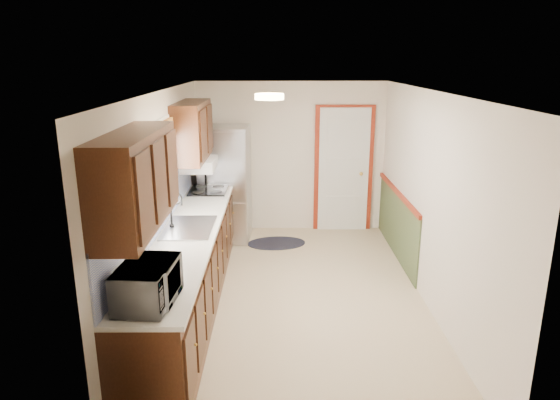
{
  "coord_description": "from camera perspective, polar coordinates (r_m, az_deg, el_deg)",
  "views": [
    {
      "loc": [
        -0.22,
        -5.39,
        2.74
      ],
      "look_at": [
        -0.19,
        0.18,
        1.15
      ],
      "focal_mm": 32.0,
      "sensor_mm": 36.0,
      "label": 1
    }
  ],
  "objects": [
    {
      "name": "ceiling_fixture",
      "position": [
        5.21,
        -1.23,
        11.73
      ],
      "size": [
        0.3,
        0.3,
        0.06
      ],
      "primitive_type": "cylinder",
      "color": "#FFD88C",
      "rests_on": "room_shell"
    },
    {
      "name": "back_wall_trim",
      "position": [
        7.92,
        8.5,
        2.23
      ],
      "size": [
        1.12,
        2.3,
        2.08
      ],
      "color": "maroon",
      "rests_on": "ground"
    },
    {
      "name": "rug",
      "position": [
        7.67,
        -0.4,
        -4.95
      ],
      "size": [
        0.94,
        0.67,
        0.01
      ],
      "primitive_type": "ellipsoid",
      "rotation": [
        0.0,
        0.0,
        0.12
      ],
      "color": "black",
      "rests_on": "ground"
    },
    {
      "name": "refrigerator",
      "position": [
        7.71,
        -6.28,
        1.87
      ],
      "size": [
        0.77,
        0.75,
        1.76
      ],
      "rotation": [
        0.0,
        0.0,
        -0.05
      ],
      "color": "#B7B7BC",
      "rests_on": "ground"
    },
    {
      "name": "room_shell",
      "position": [
        5.61,
        1.93,
        -0.02
      ],
      "size": [
        3.2,
        5.2,
        2.52
      ],
      "color": "#C6B08B",
      "rests_on": "ground"
    },
    {
      "name": "microwave",
      "position": [
        3.92,
        -14.93,
        -8.82
      ],
      "size": [
        0.36,
        0.6,
        0.39
      ],
      "primitive_type": "imported",
      "rotation": [
        0.0,
        0.0,
        1.49
      ],
      "color": "white",
      "rests_on": "kitchen_run"
    },
    {
      "name": "cooktop",
      "position": [
        7.09,
        -8.18,
        1.14
      ],
      "size": [
        0.52,
        0.62,
        0.02
      ],
      "primitive_type": "cube",
      "color": "black",
      "rests_on": "kitchen_run"
    },
    {
      "name": "kitchen_run",
      "position": [
        5.55,
        -10.88,
        -4.75
      ],
      "size": [
        0.63,
        4.0,
        2.2
      ],
      "color": "#32170B",
      "rests_on": "ground"
    }
  ]
}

